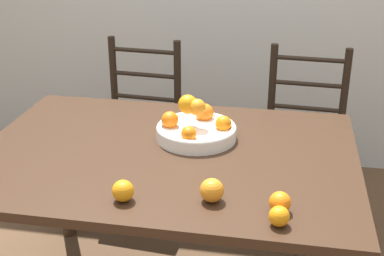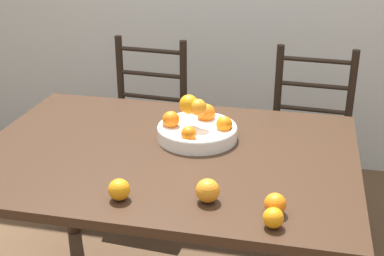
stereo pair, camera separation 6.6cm
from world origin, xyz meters
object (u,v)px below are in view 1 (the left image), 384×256
orange_loose_2 (279,216)px  orange_loose_3 (280,202)px  orange_loose_1 (123,191)px  chair_left (138,130)px  chair_right (303,142)px  orange_loose_0 (212,190)px  fruit_bowl (196,128)px

orange_loose_2 → orange_loose_3: 0.08m
orange_loose_1 → orange_loose_2: bearing=-6.0°
orange_loose_2 → chair_left: (-0.80, 1.25, -0.32)m
orange_loose_1 → chair_left: (-0.30, 1.20, -0.32)m
chair_left → orange_loose_2: bearing=-53.4°
orange_loose_3 → chair_right: 1.23m
orange_loose_1 → orange_loose_3: size_ratio=1.04×
orange_loose_0 → orange_loose_2: size_ratio=1.24×
orange_loose_2 → chair_left: size_ratio=0.07×
orange_loose_1 → chair_left: chair_left is taller
orange_loose_0 → chair_right: 1.24m
orange_loose_2 → chair_left: bearing=122.6°
fruit_bowl → orange_loose_0: 0.49m
orange_loose_0 → orange_loose_3: 0.22m
orange_loose_3 → fruit_bowl: bearing=125.2°
orange_loose_2 → chair_left: 1.52m
fruit_bowl → orange_loose_1: fruit_bowl is taller
orange_loose_1 → orange_loose_2: 0.50m
fruit_bowl → orange_loose_2: fruit_bowl is taller
fruit_bowl → chair_left: size_ratio=0.34×
fruit_bowl → orange_loose_1: size_ratio=4.53×
orange_loose_0 → orange_loose_3: orange_loose_0 is taller
chair_left → chair_right: (0.90, 0.00, 0.00)m
chair_left → chair_right: bearing=4.0°
fruit_bowl → orange_loose_1: (-0.15, -0.52, -0.01)m
orange_loose_2 → chair_right: (0.10, 1.25, -0.32)m
orange_loose_1 → chair_right: size_ratio=0.08×
orange_loose_0 → chair_right: bearing=74.5°
orange_loose_3 → chair_right: (0.10, 1.18, -0.32)m
orange_loose_0 → chair_left: (-0.58, 1.15, -0.33)m
orange_loose_2 → fruit_bowl: bearing=121.5°
orange_loose_0 → orange_loose_1: (-0.28, -0.05, -0.00)m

